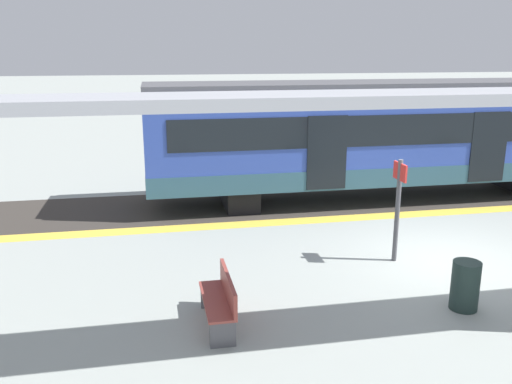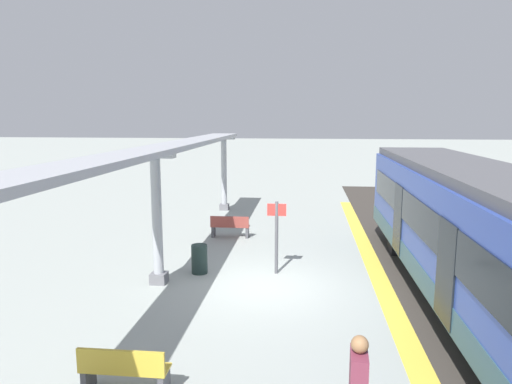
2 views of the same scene
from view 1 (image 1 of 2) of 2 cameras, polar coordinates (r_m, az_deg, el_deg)
ground_plane at (r=12.31m, az=19.25°, el=-6.86°), size 176.00×176.00×0.00m
tactile_edge_strip at (r=15.00m, az=13.20°, el=-2.49°), size 0.53×26.31×0.01m
trackbed at (r=16.65m, az=10.63°, el=-0.62°), size 3.20×38.31×0.01m
train_near_carriage at (r=16.63m, az=14.04°, el=5.64°), size 2.65×14.43×3.48m
bench_mid_platform at (r=8.93m, az=-3.71°, el=-11.33°), size 1.50×0.45×0.86m
trash_bin at (r=10.10m, az=21.27°, el=-9.21°), size 0.48×0.48×0.87m
platform_info_sign at (r=11.59m, az=14.81°, el=-0.91°), size 0.56×0.10×2.20m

